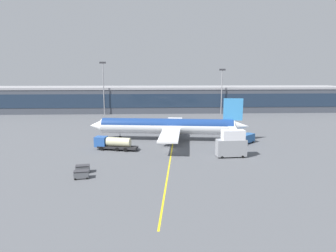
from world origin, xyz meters
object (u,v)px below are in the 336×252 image
(catering_lift, at_px, (232,144))
(baggage_cart_1, at_px, (83,169))
(main_airliner, at_px, (168,126))
(fuel_tanker, at_px, (113,143))
(baggage_cart_0, at_px, (81,174))
(lavatory_truck, at_px, (245,138))

(catering_lift, height_order, baggage_cart_1, catering_lift)
(main_airliner, relative_size, fuel_tanker, 4.11)
(main_airliner, bearing_deg, baggage_cart_1, -123.64)
(main_airliner, distance_m, baggage_cart_0, 34.57)
(fuel_tanker, bearing_deg, main_airliner, 35.03)
(lavatory_truck, bearing_deg, main_airliner, 167.17)
(baggage_cart_0, bearing_deg, lavatory_truck, 33.19)
(catering_lift, relative_size, baggage_cart_1, 2.42)
(main_airliner, xyz_separation_m, fuel_tanker, (-14.15, -9.92, -2.36))
(lavatory_truck, xyz_separation_m, baggage_cart_0, (-38.23, -25.01, -0.64))
(fuel_tanker, distance_m, lavatory_truck, 35.53)
(main_airliner, height_order, fuel_tanker, main_airliner)
(main_airliner, relative_size, lavatory_truck, 7.67)
(fuel_tanker, relative_size, baggage_cart_1, 3.88)
(main_airliner, height_order, catering_lift, main_airliner)
(baggage_cart_1, bearing_deg, fuel_tanker, 77.93)
(fuel_tanker, relative_size, baggage_cart_0, 3.88)
(main_airliner, bearing_deg, fuel_tanker, -144.97)
(lavatory_truck, height_order, baggage_cart_1, lavatory_truck)
(main_airliner, distance_m, baggage_cart_1, 32.16)
(catering_lift, bearing_deg, baggage_cart_1, -163.70)
(fuel_tanker, xyz_separation_m, baggage_cart_1, (-3.58, -16.72, -0.96))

